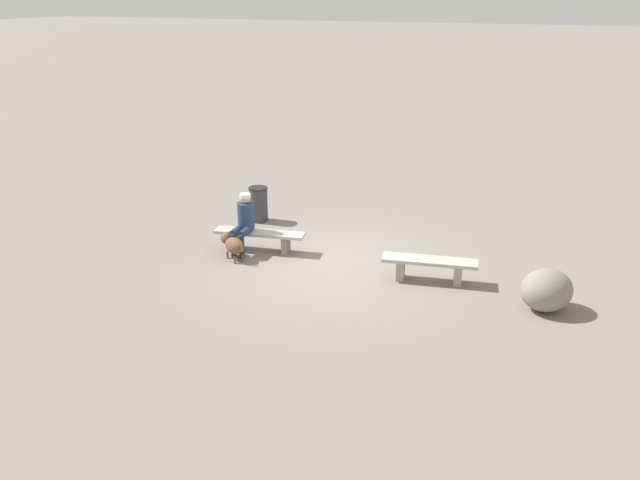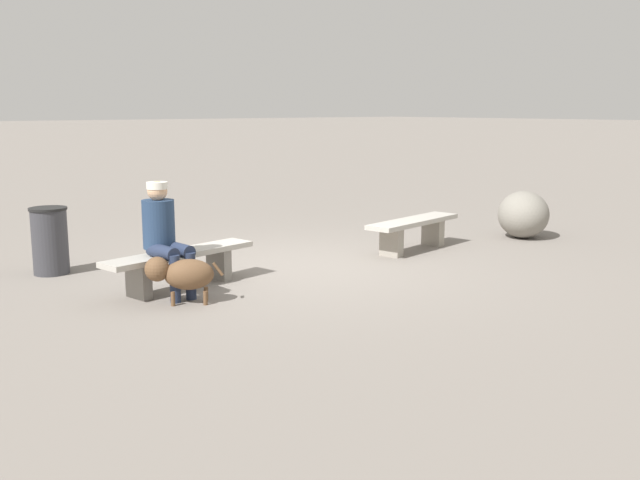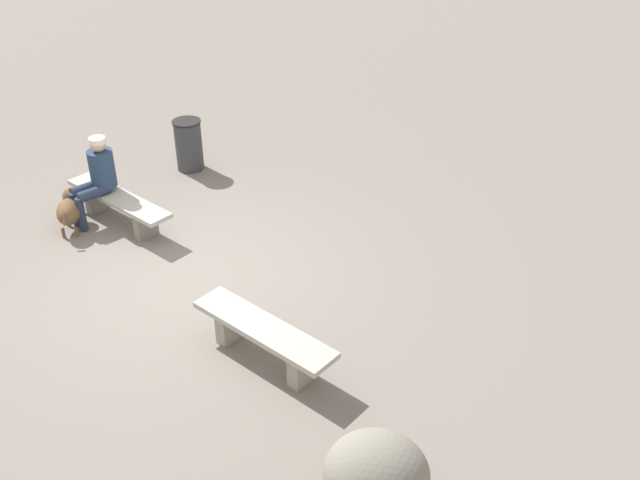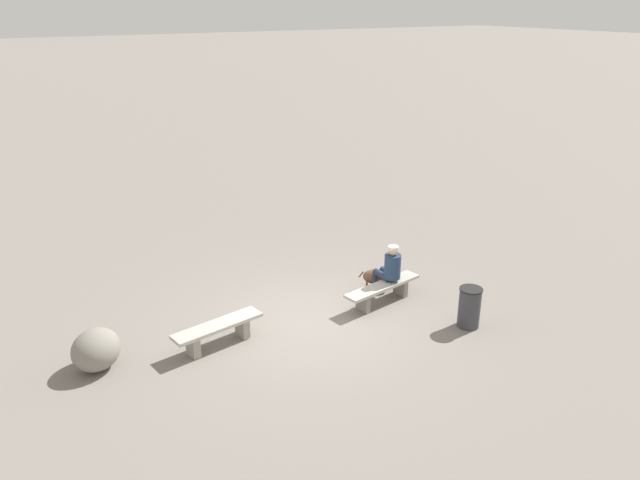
% 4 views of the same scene
% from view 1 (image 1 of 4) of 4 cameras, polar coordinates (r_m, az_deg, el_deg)
% --- Properties ---
extents(ground, '(210.00, 210.00, 0.06)m').
position_cam_1_polar(ground, '(12.55, 1.46, -2.27)').
color(ground, gray).
extents(bench_left, '(1.79, 0.70, 0.45)m').
position_cam_1_polar(bench_left, '(11.84, 9.83, -2.28)').
color(bench_left, gray).
rests_on(bench_left, ground).
extents(bench_right, '(1.92, 0.69, 0.43)m').
position_cam_1_polar(bench_right, '(13.11, -5.48, 0.30)').
color(bench_right, gray).
rests_on(bench_right, ground).
extents(seated_person, '(0.37, 0.68, 1.23)m').
position_cam_1_polar(seated_person, '(12.98, -6.86, 1.87)').
color(seated_person, navy).
rests_on(seated_person, ground).
extents(dog, '(0.71, 0.57, 0.50)m').
position_cam_1_polar(dog, '(12.77, -7.88, -0.35)').
color(dog, brown).
rests_on(dog, ground).
extents(trash_bin, '(0.45, 0.45, 0.81)m').
position_cam_1_polar(trash_bin, '(14.83, -5.56, 3.24)').
color(trash_bin, '#38383D').
rests_on(trash_bin, ground).
extents(boulder, '(1.18, 1.17, 0.73)m').
position_cam_1_polar(boulder, '(11.29, 19.76, -4.27)').
color(boulder, gray).
rests_on(boulder, ground).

